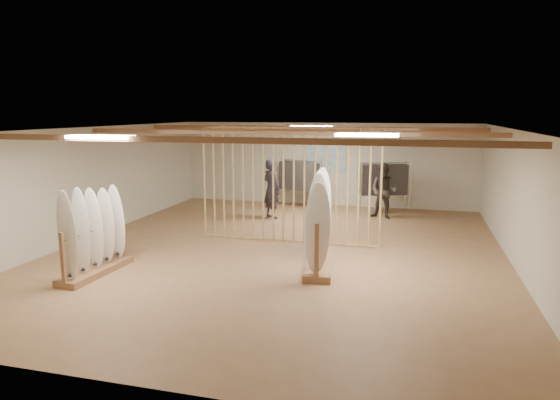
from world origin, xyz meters
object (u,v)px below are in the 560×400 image
(rack_right, at_px, (319,237))
(shopper_a, at_px, (271,185))
(rack_left, at_px, (94,245))
(clothing_rack_a, at_px, (299,176))
(shopper_b, at_px, (384,187))
(clothing_rack_b, at_px, (384,180))

(rack_right, bearing_deg, shopper_a, 109.12)
(rack_left, xyz_separation_m, shopper_a, (1.92, 5.95, 0.41))
(clothing_rack_a, xyz_separation_m, shopper_a, (-0.42, -1.82, -0.05))
(rack_left, bearing_deg, rack_right, 22.51)
(rack_right, distance_m, shopper_b, 5.36)
(clothing_rack_b, bearing_deg, rack_right, -118.64)
(rack_left, distance_m, clothing_rack_a, 8.13)
(rack_left, height_order, rack_right, rack_right)
(rack_left, bearing_deg, shopper_a, 74.57)
(clothing_rack_b, bearing_deg, shopper_b, -106.06)
(shopper_a, distance_m, shopper_b, 3.36)
(rack_right, height_order, clothing_rack_b, rack_right)
(rack_right, xyz_separation_m, clothing_rack_b, (0.92, 5.96, 0.42))
(rack_left, distance_m, shopper_a, 6.27)
(rack_right, distance_m, shopper_a, 4.99)
(shopper_b, bearing_deg, rack_right, -84.79)
(rack_left, relative_size, shopper_b, 0.99)
(rack_right, height_order, shopper_b, rack_right)
(shopper_a, bearing_deg, clothing_rack_b, -118.47)
(clothing_rack_a, height_order, shopper_b, shopper_b)
(rack_right, relative_size, clothing_rack_b, 1.26)
(rack_right, distance_m, clothing_rack_b, 6.05)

